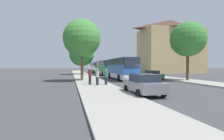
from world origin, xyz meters
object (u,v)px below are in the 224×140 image
Objects in this scene: parked_car_right_near at (153,75)px; pedestrian_walking_back at (90,76)px; bus_middle at (105,67)px; tree_right_near at (188,39)px; pedestrian_waiting_near at (106,77)px; parked_car_left_curb at (144,84)px; bus_front at (121,68)px; tree_left_near at (82,54)px; tree_left_far at (82,38)px; bus_stop_sign at (98,69)px; bus_rear at (96,67)px; pedestrian_waiting_far at (97,77)px.

pedestrian_walking_back is (-11.22, -7.09, 0.34)m from parked_car_right_near.
bus_middle is 1.40× the size of tree_right_near.
tree_right_near reaches higher than pedestrian_waiting_near.
pedestrian_walking_back is at bearing 115.05° from parked_car_left_curb.
tree_left_near is at bearing 107.65° from bus_front.
tree_left_far is (-6.63, -17.07, 4.32)m from bus_middle.
tree_left_far reaches higher than bus_stop_sign.
bus_middle is 6.36× the size of pedestrian_walking_back.
tree_left_far reaches higher than bus_rear.
tree_left_far is (-1.22, -19.65, 0.88)m from tree_left_near.
bus_stop_sign reaches higher than parked_car_right_near.
parked_car_right_near is 0.54× the size of tree_left_near.
tree_left_near is 0.95× the size of tree_left_far.
tree_right_near is at bearing -100.67° from pedestrian_waiting_near.
bus_front is 5.95× the size of pedestrian_walking_back.
tree_left_far reaches higher than bus_middle.
bus_middle is at bearing -36.28° from pedestrian_waiting_near.
parked_car_left_curb is 14.48m from tree_left_far.
bus_rear is 1.21× the size of tree_left_far.
tree_left_near is at bearing 153.40° from bus_middle.
tree_right_near is at bearing -77.47° from bus_rear.
bus_front is at bearing 53.37° from bus_stop_sign.
bus_rear is (-0.14, 14.23, -0.05)m from bus_middle.
pedestrian_walking_back is at bearing 41.15° from pedestrian_waiting_near.
pedestrian_walking_back is (-5.99, -37.06, -0.70)m from bus_rear.
tree_left_near is (-0.97, 26.13, 4.29)m from pedestrian_waiting_near.
pedestrian_walking_back is at bearing -106.14° from bus_middle.
bus_rear is 44.28m from parked_car_left_curb.
bus_front is 14.77m from bus_middle.
parked_car_right_near is at bearing -81.71° from bus_rear.
bus_rear is 32.26m from tree_left_far.
tree_left_near is 0.97× the size of tree_right_near.
tree_left_near is (0.02, 26.31, 4.23)m from pedestrian_waiting_far.
pedestrian_waiting_far is 15.27m from tree_right_near.
bus_front is at bearing -73.02° from tree_left_near.
bus_stop_sign is 1.49× the size of pedestrian_waiting_far.
parked_car_left_curb is at bearing -99.33° from bus_front.
pedestrian_waiting_near is at bearing 104.41° from parked_car_left_curb.
bus_front is at bearing -91.54° from bus_middle.
tree_right_near is at bearing -31.08° from bus_front.
bus_front is 1.30× the size of tree_right_near.
parked_car_left_curb is at bearing -75.40° from bus_stop_sign.
tree_left_near reaches higher than bus_rear.
tree_left_near reaches higher than parked_car_right_near.
parked_car_left_curb is (-2.68, -15.19, -1.02)m from bus_front.
pedestrian_walking_back is at bearing -127.29° from bus_stop_sign.
tree_left_far reaches higher than tree_right_near.
tree_right_near is at bearing 124.96° from parked_car_right_near.
parked_car_right_near is at bearing -9.95° from bus_front.
bus_rear reaches higher than parked_car_right_near.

